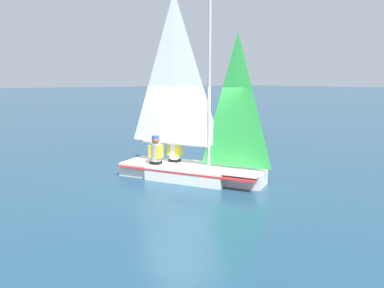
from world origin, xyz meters
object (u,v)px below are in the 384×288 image
at_px(sailboat_main, 192,151).
at_px(sailor_helm, 175,153).
at_px(sailor_crew, 156,155).
at_px(buoy_marker, 178,139).

relative_size(sailboat_main, sailor_helm, 4.39).
height_order(sailor_crew, buoy_marker, buoy_marker).
bearing_deg(buoy_marker, sailboat_main, 60.10).
bearing_deg(sailor_crew, buoy_marker, 110.76).
distance_m(sailboat_main, buoy_marker, 5.61).
xyz_separation_m(sailor_helm, buoy_marker, (-2.89, -4.15, -0.42)).
height_order(sailor_helm, sailor_crew, same).
bearing_deg(buoy_marker, sailor_helm, 55.11).
bearing_deg(sailor_helm, buoy_marker, 116.22).
xyz_separation_m(sailboat_main, sailor_helm, (0.11, -0.68, -0.15)).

